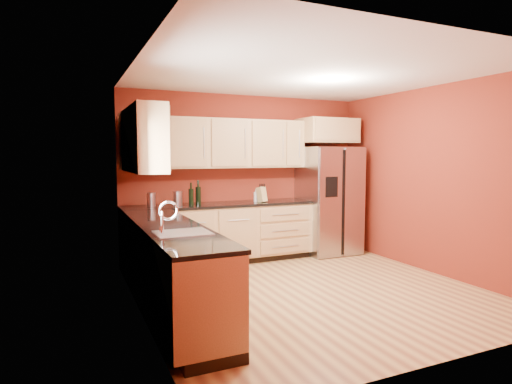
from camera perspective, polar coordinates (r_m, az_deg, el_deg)
floor at (r=5.39m, az=7.12°, el=-12.89°), size 4.00×4.00×0.00m
ceiling at (r=5.22m, az=7.44°, el=15.40°), size 4.00×4.00×0.00m
wall_back at (r=6.93m, az=-1.37°, el=2.07°), size 4.00×0.04×2.60m
wall_front at (r=3.60m, az=24.10°, el=-1.07°), size 4.00×0.04×2.60m
wall_left at (r=4.45m, az=-15.30°, el=0.26°), size 0.04×4.00×2.60m
wall_right at (r=6.42m, az=22.71°, el=1.46°), size 0.04×4.00×2.60m
base_cabinets_back at (r=6.56m, az=-4.79°, el=-5.68°), size 2.90×0.60×0.88m
base_cabinets_left at (r=4.65m, az=-11.34°, el=-10.23°), size 0.60×2.80×0.88m
countertop_back at (r=6.48m, az=-4.79°, el=-1.70°), size 2.90×0.62×0.04m
countertop_left at (r=4.55m, az=-11.31°, el=-4.62°), size 0.62×2.80×0.04m
upper_cabinets_back at (r=6.68m, az=-2.82°, el=6.47°), size 2.30×0.33×0.75m
upper_cabinets_left at (r=5.18m, az=-14.86°, el=6.73°), size 0.33×1.35×0.75m
corner_upper_cabinet at (r=6.14m, az=-14.77°, el=6.44°), size 0.67×0.67×0.75m
over_fridge_cabinet at (r=7.30m, az=9.46°, el=8.04°), size 0.92×0.60×0.40m
refrigerator at (r=7.27m, az=9.66°, el=-1.10°), size 0.90×0.75×1.78m
window at (r=3.94m, az=-13.97°, el=3.35°), size 0.03×0.90×1.00m
sink_faucet at (r=4.05m, az=-9.78°, el=-3.36°), size 0.50×0.42×0.30m
canister_left at (r=6.26m, az=-10.38°, el=-0.86°), size 0.16×0.16×0.21m
canister_right at (r=6.25m, az=-13.79°, el=-0.99°), size 0.15×0.15×0.19m
wine_bottle_a at (r=6.36m, az=-7.71°, el=-0.04°), size 0.11×0.11×0.36m
wine_bottle_b at (r=6.28m, az=-8.66°, el=-0.25°), size 0.09×0.09×0.33m
knife_block at (r=6.64m, az=0.76°, el=-0.33°), size 0.15×0.14×0.23m
soap_dispenser at (r=6.69m, az=-0.03°, el=-0.48°), size 0.07×0.07×0.19m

